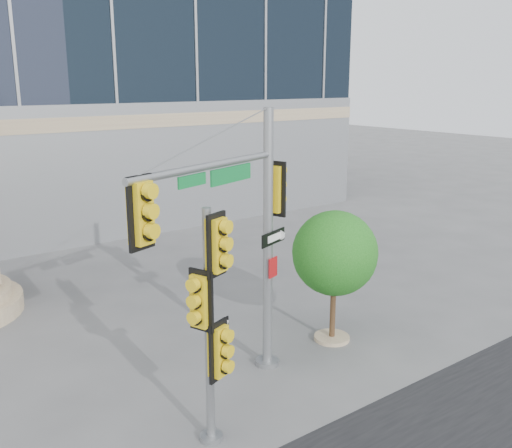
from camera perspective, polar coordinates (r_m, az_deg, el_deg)
ground at (r=14.27m, az=3.24°, el=-15.00°), size 120.00×120.00×0.00m
main_signal_pole at (r=12.48m, az=-1.60°, el=0.22°), size 4.74×2.07×6.36m
secondary_signal_pole at (r=10.73m, az=-4.49°, el=-8.71°), size 0.89×0.64×4.74m
street_tree at (r=15.37m, az=7.94°, el=-3.21°), size 2.34×2.28×3.64m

